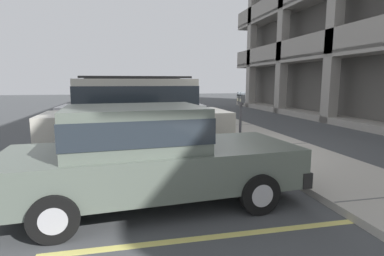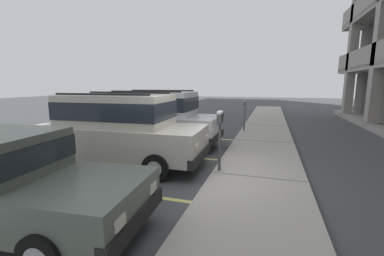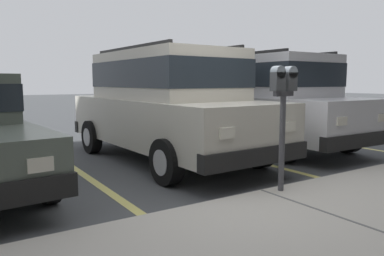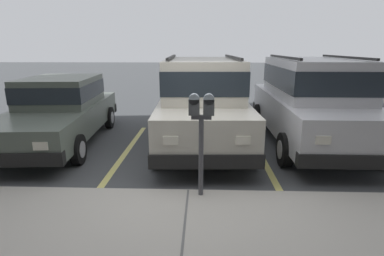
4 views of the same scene
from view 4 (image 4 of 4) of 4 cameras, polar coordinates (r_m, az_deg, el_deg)
ground_plane at (r=4.95m, az=-0.59°, el=-12.33°), size 80.00×80.00×0.10m
sidewalk at (r=3.78m, az=-1.54°, el=-19.99°), size 40.00×2.20×0.12m
parking_stall_lines at (r=6.42m, az=-13.20°, el=-5.57°), size 11.79×4.80×0.01m
silver_suv at (r=6.98m, az=1.88°, el=5.74°), size 2.15×4.85×2.03m
red_sedan at (r=7.48m, az=21.69°, el=5.32°), size 2.05×4.80×2.03m
dark_hatchback at (r=7.76m, az=-23.75°, el=3.41°), size 2.08×4.60×1.54m
parking_meter_near at (r=4.15m, az=1.78°, el=1.28°), size 0.35×0.12×1.50m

